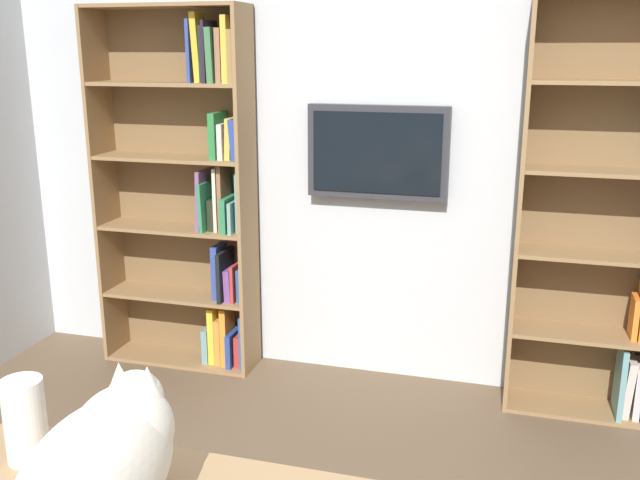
# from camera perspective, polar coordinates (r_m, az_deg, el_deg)

# --- Properties ---
(wall_back) EXTENTS (4.52, 0.06, 2.70)m
(wall_back) POSITION_cam_1_polar(r_m,az_deg,el_deg) (3.92, 4.97, 7.79)
(wall_back) COLOR silver
(wall_back) RESTS_ON ground
(bookshelf_left) EXTENTS (0.86, 0.28, 2.13)m
(bookshelf_left) POSITION_cam_1_polar(r_m,az_deg,el_deg) (3.79, 23.68, 0.57)
(bookshelf_left) COLOR #937047
(bookshelf_left) RESTS_ON ground
(bookshelf_right) EXTENTS (0.92, 0.28, 2.08)m
(bookshelf_right) POSITION_cam_1_polar(r_m,az_deg,el_deg) (4.15, -10.08, 3.53)
(bookshelf_right) COLOR #937047
(bookshelf_right) RESTS_ON ground
(wall_mounted_tv) EXTENTS (0.77, 0.07, 0.50)m
(wall_mounted_tv) POSITION_cam_1_polar(r_m,az_deg,el_deg) (3.85, 4.64, 7.05)
(wall_mounted_tv) COLOR #333338
(cat) EXTENTS (0.27, 0.64, 0.34)m
(cat) POSITION_cam_1_polar(r_m,az_deg,el_deg) (1.76, -16.86, -16.59)
(cat) COLOR silver
(cat) RESTS_ON desk
(paper_towel_roll) EXTENTS (0.11, 0.11, 0.23)m
(paper_towel_roll) POSITION_cam_1_polar(r_m,az_deg,el_deg) (2.09, -22.64, -13.24)
(paper_towel_roll) COLOR white
(paper_towel_roll) RESTS_ON desk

